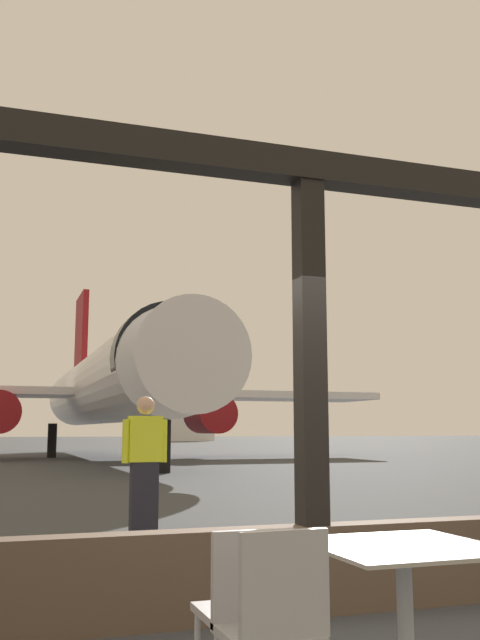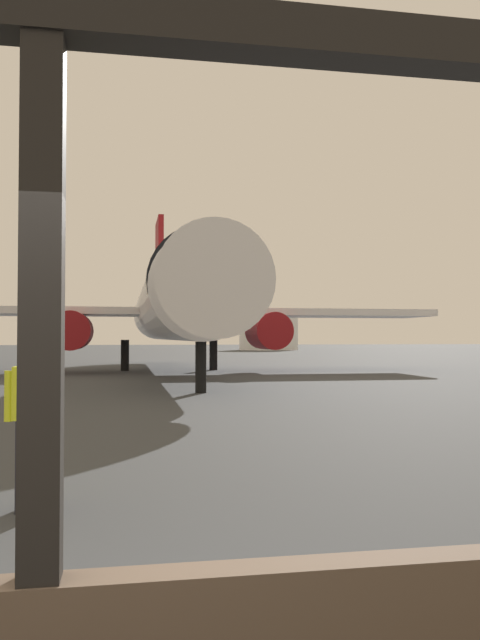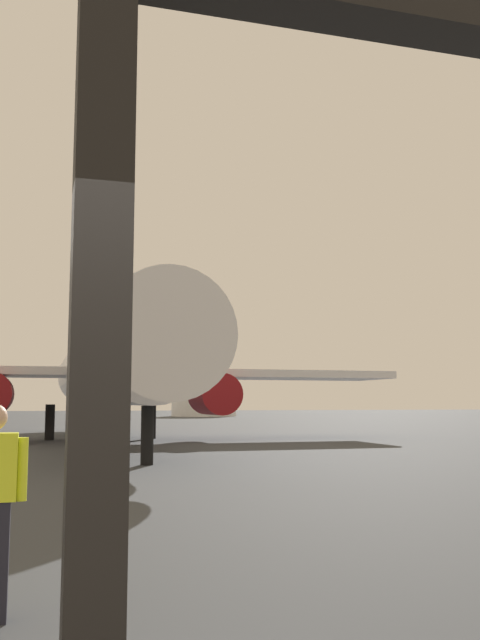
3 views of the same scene
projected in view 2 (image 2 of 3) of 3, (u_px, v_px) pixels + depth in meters
The scene contains 5 objects.
ground_plane at pixel (118, 364), 42.43m from camera, with size 220.00×220.00×0.00m, color #383A3D.
window_frame at pixel (41, 450), 3.12m from camera, with size 7.99×0.24×3.52m.
airplane at pixel (173, 306), 32.44m from camera, with size 28.27×30.85×10.18m.
ground_crew_worker at pixel (33, 424), 6.66m from camera, with size 0.57×0.22×1.74m.
fuel_storage_tank at pixel (269, 334), 90.87m from camera, with size 8.34×8.34×4.50m, color white.
Camera 2 is at (0.39, -3.25, 1.81)m, focal length 36.03 mm.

